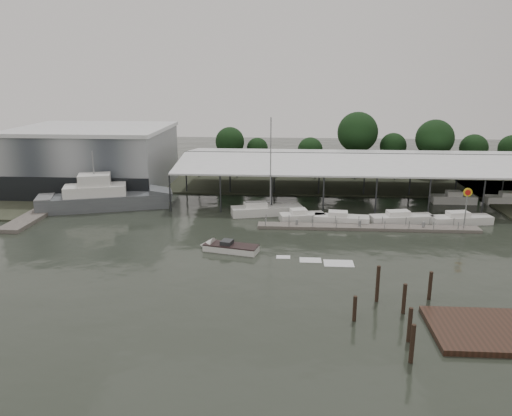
# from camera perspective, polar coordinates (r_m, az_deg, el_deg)

# --- Properties ---
(ground) EXTENTS (200.00, 200.00, 0.00)m
(ground) POSITION_cam_1_polar(r_m,az_deg,el_deg) (55.30, -1.46, -5.24)
(ground) COLOR #252B23
(ground) RESTS_ON ground
(land_strip_far) EXTENTS (140.00, 30.00, 0.30)m
(land_strip_far) POSITION_cam_1_polar(r_m,az_deg,el_deg) (95.64, 0.85, 3.69)
(land_strip_far) COLOR #383C2D
(land_strip_far) RESTS_ON ground
(land_strip_west) EXTENTS (20.00, 40.00, 0.30)m
(land_strip_west) POSITION_cam_1_polar(r_m,az_deg,el_deg) (95.06, -24.44, 2.23)
(land_strip_west) COLOR #383C2D
(land_strip_west) RESTS_ON ground
(storage_warehouse) EXTENTS (24.50, 20.50, 10.50)m
(storage_warehouse) POSITION_cam_1_polar(r_m,az_deg,el_deg) (88.99, -17.97, 5.46)
(storage_warehouse) COLOR #93989D
(storage_warehouse) RESTS_ON ground
(covered_boat_shed) EXTENTS (58.24, 24.00, 6.96)m
(covered_boat_shed) POSITION_cam_1_polar(r_m,az_deg,el_deg) (81.55, 12.41, 5.60)
(covered_boat_shed) COLOR white
(covered_boat_shed) RESTS_ON ground
(trawler_dock) EXTENTS (3.00, 18.00, 0.50)m
(trawler_dock) POSITION_cam_1_polar(r_m,az_deg,el_deg) (76.68, -23.35, -0.43)
(trawler_dock) COLOR slate
(trawler_dock) RESTS_ON ground
(floating_dock) EXTENTS (28.00, 2.00, 1.40)m
(floating_dock) POSITION_cam_1_polar(r_m,az_deg,el_deg) (65.27, 12.60, -2.18)
(floating_dock) COLOR slate
(floating_dock) RESTS_ON ground
(shell_fuel_sign) EXTENTS (1.10, 0.18, 5.55)m
(shell_fuel_sign) POSITION_cam_1_polar(r_m,az_deg,el_deg) (67.20, 22.95, 0.76)
(shell_fuel_sign) COLOR gray
(shell_fuel_sign) RESTS_ON ground
(grey_trawler) EXTENTS (19.47, 9.82, 8.84)m
(grey_trawler) POSITION_cam_1_polar(r_m,az_deg,el_deg) (76.06, -16.89, 1.10)
(grey_trawler) COLOR #575D61
(grey_trawler) RESTS_ON ground
(white_sailboat) EXTENTS (10.23, 4.95, 13.73)m
(white_sailboat) POSITION_cam_1_polar(r_m,az_deg,el_deg) (69.90, 1.11, -0.24)
(white_sailboat) COLOR silver
(white_sailboat) RESTS_ON ground
(speedboat_underway) EXTENTS (17.54, 6.01, 2.00)m
(speedboat_underway) POSITION_cam_1_polar(r_m,az_deg,el_deg) (56.11, -3.42, -4.53)
(speedboat_underway) COLOR silver
(speedboat_underway) RESTS_ON ground
(moored_cruiser_0) EXTENTS (6.31, 3.55, 1.70)m
(moored_cruiser_0) POSITION_cam_1_polar(r_m,az_deg,el_deg) (67.26, 5.23, -0.97)
(moored_cruiser_0) COLOR silver
(moored_cruiser_0) RESTS_ON ground
(moored_cruiser_1) EXTENTS (7.33, 2.94, 1.70)m
(moored_cruiser_1) POSITION_cam_1_polar(r_m,az_deg,el_deg) (66.82, 9.69, -1.24)
(moored_cruiser_1) COLOR silver
(moored_cruiser_1) RESTS_ON ground
(moored_cruiser_2) EXTENTS (8.58, 3.67, 1.70)m
(moored_cruiser_2) POSITION_cam_1_polar(r_m,az_deg,el_deg) (68.89, 16.25, -1.14)
(moored_cruiser_2) COLOR silver
(moored_cruiser_2) RESTS_ON ground
(moored_cruiser_3) EXTENTS (8.20, 3.64, 1.70)m
(moored_cruiser_3) POSITION_cam_1_polar(r_m,az_deg,el_deg) (71.08, 22.36, -1.20)
(moored_cruiser_3) COLOR silver
(moored_cruiser_3) RESTS_ON ground
(mooring_pilings) EXTENTS (7.38, 10.47, 3.91)m
(mooring_pilings) POSITION_cam_1_polar(r_m,az_deg,el_deg) (42.31, 15.93, -11.02)
(mooring_pilings) COLOR #302118
(mooring_pilings) RESTS_ON ground
(horizon_tree_line) EXTENTS (70.32, 10.17, 11.87)m
(horizon_tree_line) POSITION_cam_1_polar(r_m,az_deg,el_deg) (101.35, 15.19, 7.39)
(horizon_tree_line) COLOR #2F2215
(horizon_tree_line) RESTS_ON ground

